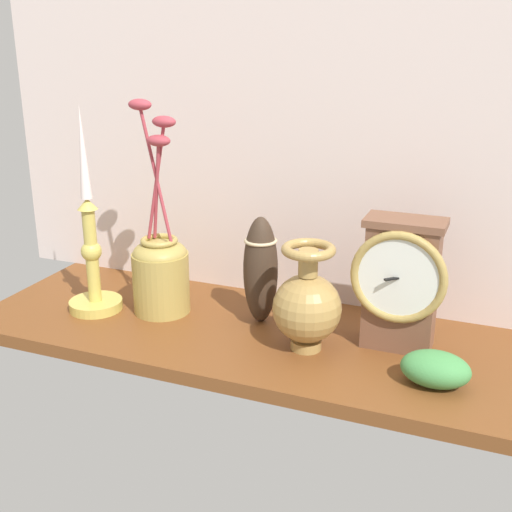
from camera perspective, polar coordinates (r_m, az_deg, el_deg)
ground_plane at (r=118.94cm, az=-0.64°, el=-6.85°), size 100.00×36.00×2.40cm
back_wall at (r=125.52cm, az=2.60°, el=10.69°), size 120.00×2.00×65.00cm
mantel_clock at (r=110.04cm, az=12.33°, el=-2.21°), size 15.40×9.42×22.19cm
candlestick_tall_left at (r=126.45cm, az=-13.93°, el=-0.06°), size 9.98×9.98×38.34cm
brass_vase_bulbous at (r=108.72cm, az=4.41°, el=-4.13°), size 11.40×11.40×18.22cm
brass_vase_jar at (r=123.81cm, az=-8.21°, el=-0.95°), size 10.54×10.54×39.11cm
tall_ceramic_vase at (r=117.80cm, az=0.40°, el=-1.17°), size 6.19×6.19×19.75cm
ivy_sprig at (r=103.59cm, az=15.17°, el=-9.36°), size 10.42×7.30×5.35cm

